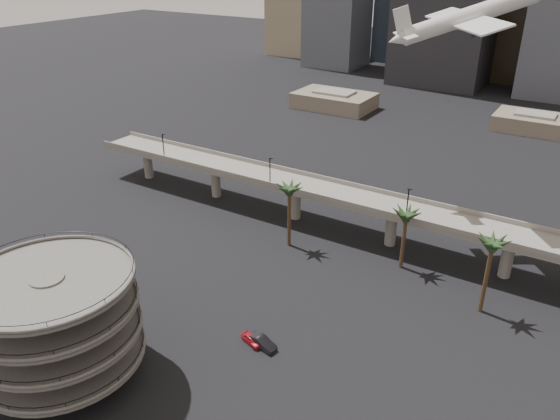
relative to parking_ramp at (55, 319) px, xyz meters
The scene contains 8 objects.
ground 16.79m from the parking_ramp, 17.10° to the left, with size 700.00×700.00×0.00m, color black.
parking_ramp is the anchor object (origin of this frame).
overpass 60.46m from the parking_ramp, 77.57° to the left, with size 130.00×9.30×14.70m.
palm_trees 55.67m from the parking_ramp, 60.95° to the left, with size 42.40×10.40×14.00m.
low_buildings 147.81m from the parking_ramp, 82.26° to the left, with size 135.00×27.50×6.80m.
airborne_jet 84.67m from the parking_ramp, 67.51° to the left, with size 25.55×24.34×11.69m.
car_a 27.90m from the parking_ramp, 47.36° to the left, with size 1.63×4.06×1.38m, color red.
car_b 29.06m from the parking_ramp, 45.15° to the left, with size 1.76×5.03×1.66m, color black.
Camera 1 is at (43.16, -37.63, 54.26)m, focal length 35.00 mm.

